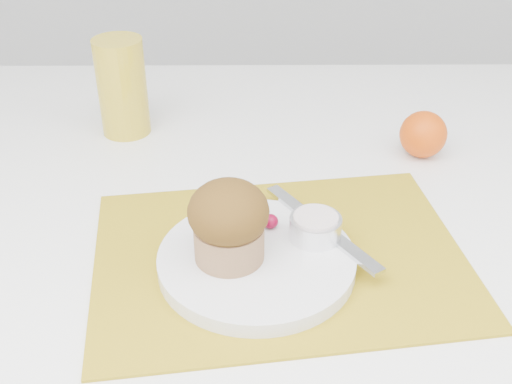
{
  "coord_description": "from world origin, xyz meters",
  "views": [
    {
      "loc": [
        -0.05,
        -0.7,
        1.21
      ],
      "look_at": [
        -0.05,
        -0.07,
        0.8
      ],
      "focal_mm": 45.0,
      "sensor_mm": 36.0,
      "label": 1
    }
  ],
  "objects_px": {
    "table": "(284,365)",
    "plate": "(257,260)",
    "orange": "(423,134)",
    "juice_glass": "(122,87)",
    "muffin": "(229,222)"
  },
  "relations": [
    {
      "from": "table",
      "to": "plate",
      "type": "height_order",
      "value": "plate"
    },
    {
      "from": "orange",
      "to": "juice_glass",
      "type": "height_order",
      "value": "juice_glass"
    },
    {
      "from": "plate",
      "to": "juice_glass",
      "type": "bearing_deg",
      "value": 120.57
    },
    {
      "from": "plate",
      "to": "orange",
      "type": "bearing_deg",
      "value": 46.91
    },
    {
      "from": "orange",
      "to": "juice_glass",
      "type": "xyz_separation_m",
      "value": [
        -0.43,
        0.08,
        0.04
      ]
    },
    {
      "from": "orange",
      "to": "muffin",
      "type": "xyz_separation_m",
      "value": [
        -0.27,
        -0.26,
        0.03
      ]
    },
    {
      "from": "muffin",
      "to": "juice_glass",
      "type": "bearing_deg",
      "value": 116.44
    },
    {
      "from": "table",
      "to": "muffin",
      "type": "bearing_deg",
      "value": -111.05
    },
    {
      "from": "orange",
      "to": "juice_glass",
      "type": "bearing_deg",
      "value": 169.91
    },
    {
      "from": "orange",
      "to": "table",
      "type": "bearing_deg",
      "value": -163.57
    },
    {
      "from": "muffin",
      "to": "table",
      "type": "bearing_deg",
      "value": 68.95
    },
    {
      "from": "table",
      "to": "orange",
      "type": "xyz_separation_m",
      "value": [
        0.19,
        0.06,
        0.41
      ]
    },
    {
      "from": "juice_glass",
      "to": "muffin",
      "type": "bearing_deg",
      "value": -63.56
    },
    {
      "from": "table",
      "to": "juice_glass",
      "type": "bearing_deg",
      "value": 151.41
    },
    {
      "from": "juice_glass",
      "to": "muffin",
      "type": "xyz_separation_m",
      "value": [
        0.17,
        -0.33,
        -0.01
      ]
    }
  ]
}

